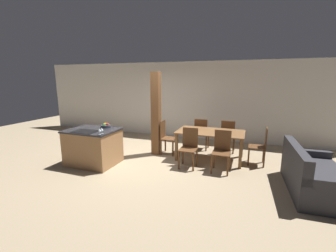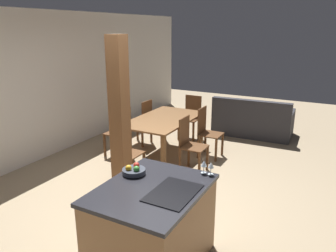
{
  "view_description": "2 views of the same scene",
  "coord_description": "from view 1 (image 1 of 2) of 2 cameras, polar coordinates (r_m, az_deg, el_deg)",
  "views": [
    {
      "loc": [
        2.5,
        -4.98,
        2.11
      ],
      "look_at": [
        0.6,
        0.2,
        0.95
      ],
      "focal_mm": 24.0,
      "sensor_mm": 36.0,
      "label": 1
    },
    {
      "loc": [
        -3.59,
        -2.06,
        2.39
      ],
      "look_at": [
        0.6,
        0.2,
        0.95
      ],
      "focal_mm": 35.0,
      "sensor_mm": 36.0,
      "label": 2
    }
  ],
  "objects": [
    {
      "name": "dining_chair_near_right",
      "position": [
        5.35,
        13.47,
        -6.02
      ],
      "size": [
        0.4,
        0.4,
        0.95
      ],
      "color": "brown",
      "rests_on": "ground_plane"
    },
    {
      "name": "dining_table",
      "position": [
        6.05,
        10.7,
        -2.21
      ],
      "size": [
        1.73,
        1.0,
        0.76
      ],
      "color": "brown",
      "rests_on": "ground_plane"
    },
    {
      "name": "dining_chair_far_right",
      "position": [
        6.74,
        14.95,
        -2.38
      ],
      "size": [
        0.4,
        0.4,
        0.95
      ],
      "rotation": [
        0.0,
        0.0,
        3.14
      ],
      "color": "brown",
      "rests_on": "ground_plane"
    },
    {
      "name": "dining_chair_near_left",
      "position": [
        5.48,
        5.33,
        -5.3
      ],
      "size": [
        0.4,
        0.4,
        0.95
      ],
      "color": "brown",
      "rests_on": "ground_plane"
    },
    {
      "name": "wine_glass_near",
      "position": [
        5.2,
        -16.98,
        -0.99
      ],
      "size": [
        0.06,
        0.06,
        0.14
      ],
      "color": "silver",
      "rests_on": "kitchen_island"
    },
    {
      "name": "dining_chair_foot_end",
      "position": [
        6.02,
        22.4,
        -4.58
      ],
      "size": [
        0.4,
        0.4,
        0.95
      ],
      "rotation": [
        0.0,
        0.0,
        -1.57
      ],
      "color": "brown",
      "rests_on": "ground_plane"
    },
    {
      "name": "wine_glass_middle",
      "position": [
        5.26,
        -16.47,
        -0.81
      ],
      "size": [
        0.06,
        0.06,
        0.14
      ],
      "color": "silver",
      "rests_on": "kitchen_island"
    },
    {
      "name": "fruit_bowl",
      "position": [
        5.99,
        -15.55,
        0.09
      ],
      "size": [
        0.25,
        0.25,
        0.1
      ],
      "color": "#383D47",
      "rests_on": "kitchen_island"
    },
    {
      "name": "couch",
      "position": [
        5.14,
        33.04,
        -10.91
      ],
      "size": [
        1.0,
        1.76,
        0.88
      ],
      "rotation": [
        0.0,
        0.0,
        1.61
      ],
      "color": "#2D2D33",
      "rests_on": "ground_plane"
    },
    {
      "name": "dining_chair_far_left",
      "position": [
        6.85,
        8.45,
        -1.88
      ],
      "size": [
        0.4,
        0.4,
        0.95
      ],
      "rotation": [
        0.0,
        0.0,
        3.14
      ],
      "color": "brown",
      "rests_on": "ground_plane"
    },
    {
      "name": "wall_back",
      "position": [
        8.22,
        2.35,
        6.57
      ],
      "size": [
        11.2,
        0.08,
        2.7
      ],
      "color": "silver",
      "rests_on": "ground_plane"
    },
    {
      "name": "ground_plane",
      "position": [
        5.96,
        -6.16,
        -8.94
      ],
      "size": [
        16.0,
        16.0,
        0.0
      ],
      "primitive_type": "plane",
      "color": "#9E896B"
    },
    {
      "name": "timber_post",
      "position": [
        6.25,
        -3.03,
        3.04
      ],
      "size": [
        0.23,
        0.23,
        2.3
      ],
      "color": "brown",
      "rests_on": "ground_plane"
    },
    {
      "name": "dining_chair_head_end",
      "position": [
        6.39,
        -0.39,
        -2.73
      ],
      "size": [
        0.4,
        0.4,
        0.95
      ],
      "rotation": [
        0.0,
        0.0,
        1.57
      ],
      "color": "brown",
      "rests_on": "ground_plane"
    },
    {
      "name": "kitchen_island",
      "position": [
        5.96,
        -18.44,
        -4.97
      ],
      "size": [
        1.21,
        0.96,
        0.9
      ],
      "color": "#9E7047",
      "rests_on": "ground_plane"
    }
  ]
}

